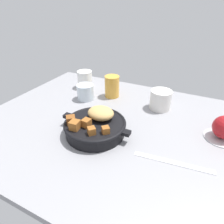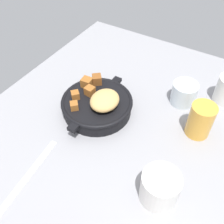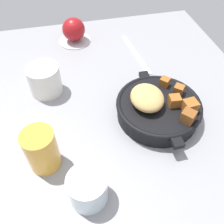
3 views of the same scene
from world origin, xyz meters
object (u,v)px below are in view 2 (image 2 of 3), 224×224
butter_knife (29,175)px  water_glass_short (184,93)px  juice_glass_amber (200,120)px  ceramic_mug_white (160,188)px  cast_iron_skillet (98,104)px

butter_knife → water_glass_short: bearing=146.5°
water_glass_short → juice_glass_amber: size_ratio=0.77×
butter_knife → ceramic_mug_white: (-11.20, 28.87, 3.80)cm
cast_iron_skillet → butter_knife: size_ratio=1.14×
butter_knife → juice_glass_amber: 45.86cm
cast_iron_skillet → butter_knife: (26.60, -2.58, -2.95)cm
cast_iron_skillet → water_glass_short: 26.25cm
cast_iron_skillet → ceramic_mug_white: size_ratio=2.92×
butter_knife → juice_glass_amber: size_ratio=2.25×
water_glass_short → juice_glass_amber: juice_glass_amber is taller
cast_iron_skillet → juice_glass_amber: bearing=105.0°
juice_glass_amber → water_glass_short: bearing=-140.8°
water_glass_short → ceramic_mug_white: (32.35, 6.25, 0.57)cm
water_glass_short → butter_knife: bearing=-27.5°
ceramic_mug_white → juice_glass_amber: 22.92cm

